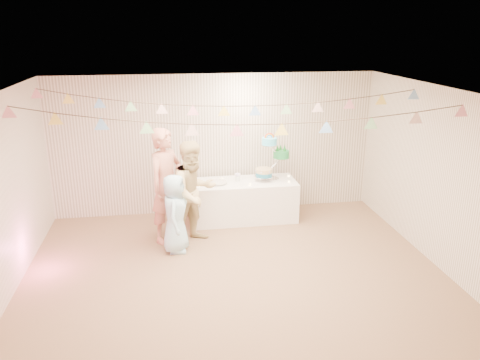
{
  "coord_description": "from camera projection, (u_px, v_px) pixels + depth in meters",
  "views": [
    {
      "loc": [
        -0.87,
        -5.93,
        3.4
      ],
      "look_at": [
        0.2,
        0.8,
        1.15
      ],
      "focal_mm": 35.0,
      "sensor_mm": 36.0,
      "label": 1
    }
  ],
  "objects": [
    {
      "name": "cake_stand",
      "position": [
        272.0,
        157.0,
        8.44
      ],
      "size": [
        0.73,
        0.43,
        0.81
      ],
      "primitive_type": null,
      "color": "silver",
      "rests_on": "table"
    },
    {
      "name": "person_adult_a",
      "position": [
        167.0,
        186.0,
        7.55
      ],
      "size": [
        0.8,
        0.82,
        1.89
      ],
      "primitive_type": "imported",
      "rotation": [
        0.0,
        0.0,
        0.83
      ],
      "color": "tan",
      "rests_on": "floor"
    },
    {
      "name": "cake_middle",
      "position": [
        280.0,
        158.0,
        8.56
      ],
      "size": [
        0.27,
        0.27,
        0.22
      ],
      "primitive_type": null,
      "color": "#1E8B41",
      "rests_on": "cake_stand"
    },
    {
      "name": "floor",
      "position": [
        235.0,
        273.0,
        6.76
      ],
      "size": [
        6.0,
        6.0,
        0.0
      ],
      "primitive_type": "plane",
      "color": "brown",
      "rests_on": "ground"
    },
    {
      "name": "posy",
      "position": [
        238.0,
        176.0,
        8.45
      ],
      "size": [
        0.13,
        0.13,
        0.15
      ],
      "primitive_type": null,
      "color": "white",
      "rests_on": "table"
    },
    {
      "name": "cake_top_tier",
      "position": [
        269.0,
        145.0,
        8.33
      ],
      "size": [
        0.25,
        0.25,
        0.19
      ],
      "primitive_type": null,
      "color": "#51D6FF",
      "rests_on": "cake_stand"
    },
    {
      "name": "tealight_5",
      "position": [
        289.0,
        176.0,
        8.71
      ],
      "size": [
        0.04,
        0.04,
        0.03
      ],
      "primitive_type": "cylinder",
      "color": "#FFD88C",
      "rests_on": "table"
    },
    {
      "name": "bunting_back",
      "position": [
        224.0,
        99.0,
        7.06
      ],
      "size": [
        5.6,
        1.1,
        0.4
      ],
      "primitive_type": null,
      "color": "pink",
      "rests_on": "ceiling"
    },
    {
      "name": "back_wall",
      "position": [
        215.0,
        145.0,
        8.7
      ],
      "size": [
        6.0,
        6.0,
        0.0
      ],
      "primitive_type": "plane",
      "color": "silver",
      "rests_on": "ground"
    },
    {
      "name": "tealight_1",
      "position": [
        222.0,
        179.0,
        8.55
      ],
      "size": [
        0.04,
        0.04,
        0.03
      ],
      "primitive_type": "cylinder",
      "color": "#FFD88C",
      "rests_on": "table"
    },
    {
      "name": "tealight_0",
      "position": [
        199.0,
        186.0,
        8.18
      ],
      "size": [
        0.04,
        0.04,
        0.03
      ],
      "primitive_type": "cylinder",
      "color": "#FFD88C",
      "rests_on": "table"
    },
    {
      "name": "left_wall",
      "position": [
        0.0,
        201.0,
        5.91
      ],
      "size": [
        5.0,
        5.0,
        0.0
      ],
      "primitive_type": "plane",
      "color": "silver",
      "rests_on": "ground"
    },
    {
      "name": "table",
      "position": [
        242.0,
        200.0,
        8.56
      ],
      "size": [
        1.94,
        0.78,
        0.73
      ],
      "primitive_type": "cube",
      "color": "white",
      "rests_on": "floor"
    },
    {
      "name": "tealight_4",
      "position": [
        289.0,
        182.0,
        8.39
      ],
      "size": [
        0.04,
        0.04,
        0.03
      ],
      "primitive_type": "cylinder",
      "color": "#FFD88C",
      "rests_on": "table"
    },
    {
      "name": "cake_bottom",
      "position": [
        264.0,
        175.0,
        8.46
      ],
      "size": [
        0.31,
        0.31,
        0.15
      ],
      "primitive_type": null,
      "color": "teal",
      "rests_on": "cake_stand"
    },
    {
      "name": "tealight_2",
      "position": [
        250.0,
        184.0,
        8.25
      ],
      "size": [
        0.04,
        0.04,
        0.03
      ],
      "primitive_type": "cylinder",
      "color": "#FFD88C",
      "rests_on": "table"
    },
    {
      "name": "platter",
      "position": [
        218.0,
        182.0,
        8.32
      ],
      "size": [
        0.33,
        0.33,
        0.02
      ],
      "primitive_type": "cylinder",
      "color": "white",
      "rests_on": "table"
    },
    {
      "name": "tealight_3",
      "position": [
        259.0,
        176.0,
        8.69
      ],
      "size": [
        0.04,
        0.04,
        0.03
      ],
      "primitive_type": "cylinder",
      "color": "#FFD88C",
      "rests_on": "table"
    },
    {
      "name": "person_adult_b",
      "position": [
        194.0,
        193.0,
        7.5
      ],
      "size": [
        1.05,
        0.99,
        1.71
      ],
      "primitive_type": "imported",
      "rotation": [
        0.0,
        0.0,
        0.56
      ],
      "color": "#D2B881",
      "rests_on": "floor"
    },
    {
      "name": "person_child",
      "position": [
        175.0,
        213.0,
        7.26
      ],
      "size": [
        0.49,
        0.67,
        1.26
      ],
      "primitive_type": "imported",
      "rotation": [
        0.0,
        0.0,
        1.41
      ],
      "color": "#B2E4FD",
      "rests_on": "floor"
    },
    {
      "name": "bunting_front",
      "position": [
        237.0,
        117.0,
        5.85
      ],
      "size": [
        5.6,
        0.9,
        0.36
      ],
      "primitive_type": null,
      "color": "#72A5E5",
      "rests_on": "ceiling"
    },
    {
      "name": "front_wall",
      "position": [
        277.0,
        284.0,
        4.01
      ],
      "size": [
        6.0,
        6.0,
        0.0
      ],
      "primitive_type": "plane",
      "color": "silver",
      "rests_on": "ground"
    },
    {
      "name": "ceiling",
      "position": [
        234.0,
        92.0,
        5.95
      ],
      "size": [
        6.0,
        6.0,
        0.0
      ],
      "primitive_type": "plane",
      "color": "white",
      "rests_on": "ground"
    },
    {
      "name": "right_wall",
      "position": [
        438.0,
        178.0,
        6.8
      ],
      "size": [
        5.0,
        5.0,
        0.0
      ],
      "primitive_type": "plane",
      "color": "silver",
      "rests_on": "ground"
    }
  ]
}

